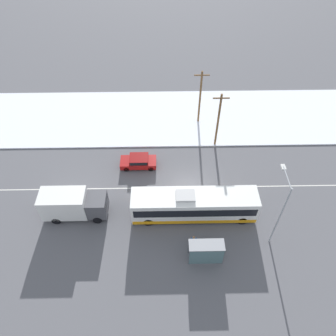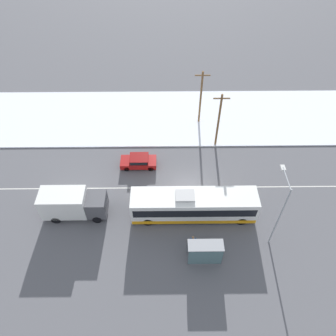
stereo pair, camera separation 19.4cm
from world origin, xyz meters
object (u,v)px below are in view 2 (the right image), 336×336
object	(u,v)px
city_bus	(194,205)
bus_shelter	(205,252)
sedan_car	(139,161)
utility_pole_roadside	(219,120)
pedestrian_at_stop	(193,241)
box_truck	(72,203)
utility_pole_snowlot	(201,97)
streetlamp	(280,206)

from	to	relation	value
city_bus	bus_shelter	xyz separation A→B (m)	(0.69, -5.07, 0.13)
sedan_car	utility_pole_roadside	world-z (taller)	utility_pole_roadside
pedestrian_at_stop	utility_pole_roadside	size ratio (longest dim) A/B	0.24
city_bus	pedestrian_at_stop	xyz separation A→B (m)	(-0.28, -3.59, -0.50)
sedan_car	bus_shelter	distance (m)	13.50
city_bus	pedestrian_at_stop	size ratio (longest dim) A/B	7.07
box_truck	sedan_car	bearing A→B (deg)	47.45
sedan_car	utility_pole_snowlot	size ratio (longest dim) A/B	0.55
box_truck	streetlamp	bearing A→B (deg)	-8.63
box_truck	utility_pole_roadside	world-z (taller)	utility_pole_roadside
city_bus	utility_pole_snowlot	size ratio (longest dim) A/B	1.65
streetlamp	sedan_car	bearing A→B (deg)	143.36
sedan_car	bus_shelter	bearing A→B (deg)	118.38
box_truck	utility_pole_snowlot	world-z (taller)	utility_pole_snowlot
bus_shelter	utility_pole_snowlot	xyz separation A→B (m)	(0.97, 19.61, 2.17)
box_truck	bus_shelter	distance (m)	13.51
box_truck	utility_pole_snowlot	xyz separation A→B (m)	(13.40, 14.32, 2.14)
sedan_car	utility_pole_snowlot	world-z (taller)	utility_pole_snowlot
sedan_car	utility_pole_roadside	size ratio (longest dim) A/B	0.56
streetlamp	utility_pole_roadside	size ratio (longest dim) A/B	1.07
sedan_car	bus_shelter	size ratio (longest dim) A/B	1.31
bus_shelter	box_truck	bearing A→B (deg)	156.97
bus_shelter	streetlamp	world-z (taller)	streetlamp
sedan_car	bus_shelter	world-z (taller)	bus_shelter
box_truck	bus_shelter	xyz separation A→B (m)	(12.43, -5.28, -0.03)
pedestrian_at_stop	streetlamp	size ratio (longest dim) A/B	0.22
box_truck	sedan_car	xyz separation A→B (m)	(6.03, 6.57, -0.97)
utility_pole_snowlot	sedan_car	bearing A→B (deg)	-133.55
utility_pole_roadside	city_bus	bearing A→B (deg)	-108.19
bus_shelter	utility_pole_snowlot	bearing A→B (deg)	87.18
streetlamp	utility_pole_snowlot	size ratio (longest dim) A/B	1.06
sedan_car	bus_shelter	xyz separation A→B (m)	(6.40, -11.85, 0.93)
city_bus	streetlamp	world-z (taller)	streetlamp
city_bus	utility_pole_roadside	size ratio (longest dim) A/B	1.67
city_bus	utility_pole_snowlot	xyz separation A→B (m)	(1.65, 14.54, 2.30)
box_truck	streetlamp	distance (m)	19.16
pedestrian_at_stop	utility_pole_roadside	world-z (taller)	utility_pole_roadside
box_truck	pedestrian_at_stop	distance (m)	12.10
sedan_car	streetlamp	size ratio (longest dim) A/B	0.52
streetlamp	pedestrian_at_stop	bearing A→B (deg)	-172.33
city_bus	pedestrian_at_stop	world-z (taller)	city_bus
utility_pole_roadside	box_truck	bearing A→B (deg)	-146.68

